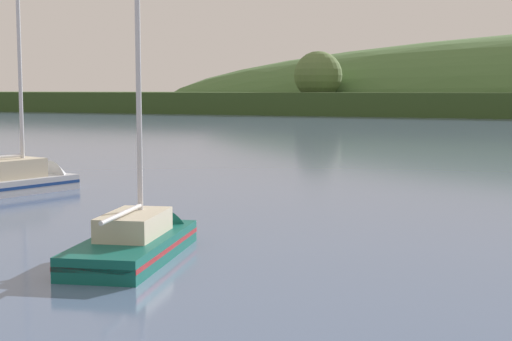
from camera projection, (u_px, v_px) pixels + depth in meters
The scene contains 2 objects.
sailboat_near_mooring at pixel (25, 185), 41.80m from camera, with size 4.57×8.36×11.89m.
sailboat_midwater_white at pixel (142, 245), 25.88m from camera, with size 4.34×8.11×12.05m.
Camera 1 is at (12.33, 7.23, 5.49)m, focal length 53.91 mm.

